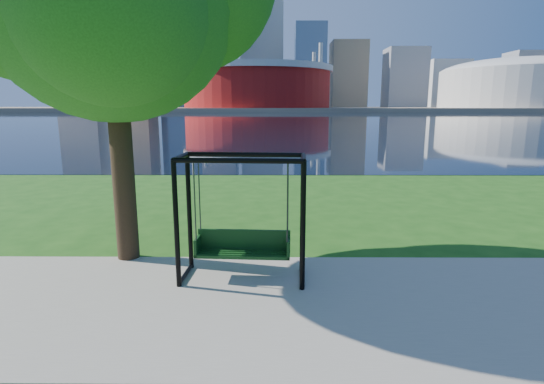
{
  "coord_description": "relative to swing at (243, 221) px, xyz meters",
  "views": [
    {
      "loc": [
        0.1,
        -6.64,
        3.04
      ],
      "look_at": [
        0.05,
        0.0,
        1.68
      ],
      "focal_mm": 28.0,
      "sensor_mm": 36.0,
      "label": 1
    }
  ],
  "objects": [
    {
      "name": "ground",
      "position": [
        0.46,
        -0.49,
        -1.08
      ],
      "size": [
        900.0,
        900.0,
        0.0
      ],
      "primitive_type": "plane",
      "color": "#1E5114",
      "rests_on": "ground"
    },
    {
      "name": "path",
      "position": [
        0.46,
        -0.99,
        -1.06
      ],
      "size": [
        120.0,
        4.0,
        0.03
      ],
      "primitive_type": "cube",
      "color": "#9E937F",
      "rests_on": "ground"
    },
    {
      "name": "river",
      "position": [
        0.46,
        101.51,
        -1.07
      ],
      "size": [
        900.0,
        180.0,
        0.02
      ],
      "primitive_type": "cube",
      "color": "black",
      "rests_on": "ground"
    },
    {
      "name": "far_bank",
      "position": [
        0.46,
        305.51,
        -0.08
      ],
      "size": [
        900.0,
        228.0,
        2.0
      ],
      "primitive_type": "cube",
      "color": "#937F60",
      "rests_on": "ground"
    },
    {
      "name": "stadium",
      "position": [
        -9.54,
        234.51,
        13.15
      ],
      "size": [
        83.0,
        83.0,
        32.0
      ],
      "color": "maroon",
      "rests_on": "far_bank"
    },
    {
      "name": "arena",
      "position": [
        135.46,
        234.51,
        14.8
      ],
      "size": [
        84.0,
        84.0,
        26.56
      ],
      "color": "beige",
      "rests_on": "far_bank"
    },
    {
      "name": "skyline",
      "position": [
        -3.8,
        318.91,
        34.81
      ],
      "size": [
        392.0,
        66.0,
        96.5
      ],
      "color": "gray",
      "rests_on": "far_bank"
    },
    {
      "name": "swing",
      "position": [
        0.0,
        0.0,
        0.0
      ],
      "size": [
        2.22,
        1.05,
        2.23
      ],
      "rotation": [
        0.0,
        0.0,
        -0.05
      ],
      "color": "black",
      "rests_on": "ground"
    }
  ]
}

